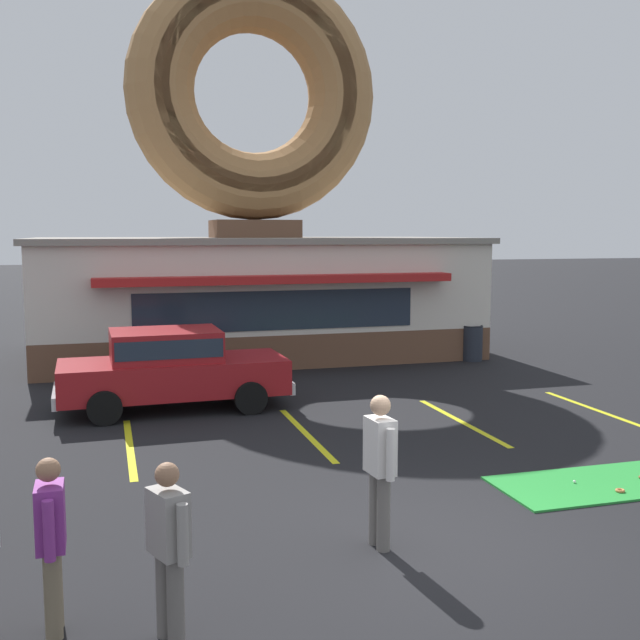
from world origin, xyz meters
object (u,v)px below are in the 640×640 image
Objects in this scene: car_red at (171,366)px; pedestrian_clipboard_woman at (51,538)px; pedestrian_leather_jacket_man at (169,544)px; trash_bin at (472,343)px; pedestrian_blue_sweater_man at (380,463)px; golf_ball at (574,482)px.

car_red is 8.42m from pedestrian_clipboard_woman.
trash_bin is (9.21, 12.15, -0.37)m from pedestrian_leather_jacket_man.
pedestrian_blue_sweater_man is 1.09× the size of pedestrian_clipboard_woman.
golf_ball is 7.10m from pedestrian_clipboard_woman.
car_red is 2.65× the size of pedestrian_blue_sweater_man.
pedestrian_blue_sweater_man is at bearing 28.65° from pedestrian_leather_jacket_man.
pedestrian_blue_sweater_man is 1.78× the size of trash_bin.
pedestrian_clipboard_woman reaches higher than trash_bin.
car_red is 2.90× the size of pedestrian_leather_jacket_man.
pedestrian_clipboard_woman is at bearing -130.93° from trash_bin.
golf_ball is 0.04× the size of trash_bin.
car_red reaches higher than pedestrian_leather_jacket_man.
car_red reaches higher than trash_bin.
pedestrian_leather_jacket_man is (-2.42, -1.32, -0.10)m from pedestrian_blue_sweater_man.
pedestrian_clipboard_woman reaches higher than golf_ball.
golf_ball is 0.03× the size of pedestrian_clipboard_woman.
pedestrian_clipboard_woman is 15.55m from trash_bin.
pedestrian_blue_sweater_man is 2.75m from pedestrian_leather_jacket_man.
pedestrian_leather_jacket_man is at bearing -151.35° from pedestrian_blue_sweater_man.
trash_bin is at bearing 52.84° from pedestrian_leather_jacket_man.
golf_ball is 7.97m from car_red.
car_red is 9.16m from trash_bin.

